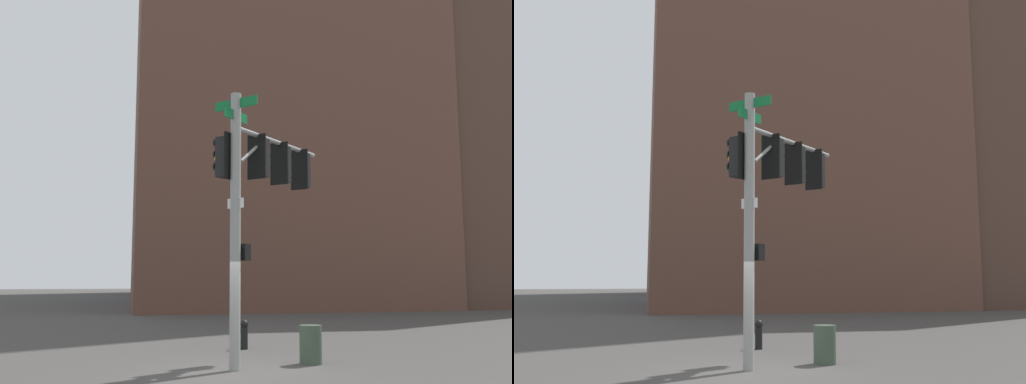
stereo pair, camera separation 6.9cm
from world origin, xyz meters
TOP-DOWN VIEW (x-y plane):
  - ground_plane at (0.00, 0.00)m, footprint 200.00×200.00m
  - signal_pole_assembly at (0.93, -0.73)m, footprint 3.34×3.43m
  - fire_hydrant at (4.16, -1.02)m, footprint 0.34×0.26m
  - litter_bin at (0.80, -2.05)m, footprint 0.56×0.56m
  - building_brick_nearside at (31.07, -8.34)m, footprint 19.98×20.83m
  - building_brick_midblock at (30.23, -21.33)m, footprint 17.53×16.14m
  - building_brick_farside at (65.18, -8.98)m, footprint 19.89×15.80m

SIDE VIEW (x-z plane):
  - ground_plane at x=0.00m, z-range 0.00..0.00m
  - fire_hydrant at x=4.16m, z-range 0.04..0.91m
  - litter_bin at x=0.80m, z-range 0.00..0.95m
  - signal_pole_assembly at x=0.93m, z-range 1.18..7.79m
  - building_brick_midblock at x=30.23m, z-range 0.00..34.40m
  - building_brick_nearside at x=31.07m, z-range 0.00..39.74m
  - building_brick_farside at x=65.18m, z-range 0.00..43.57m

